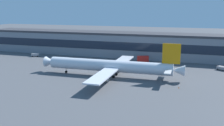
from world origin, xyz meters
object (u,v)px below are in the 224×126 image
object	(u,v)px
traffic_cone_0	(179,88)
pushback_tractor	(222,68)
stair_truck	(143,59)
follow_me_car	(35,55)
airliner	(111,66)

from	to	relation	value
traffic_cone_0	pushback_tractor	bearing A→B (deg)	63.93
stair_truck	traffic_cone_0	size ratio (longest dim) A/B	11.49
follow_me_car	stair_truck	distance (m)	64.95
airliner	traffic_cone_0	size ratio (longest dim) A/B	109.28
stair_truck	traffic_cone_0	xyz separation A→B (m)	(21.62, -40.92, -1.70)
follow_me_car	stair_truck	bearing A→B (deg)	3.05
airliner	pushback_tractor	distance (m)	53.43
airliner	stair_truck	distance (m)	33.68
airliner	traffic_cone_0	distance (m)	30.05
airliner	follow_me_car	bearing A→B (deg)	153.08
stair_truck	traffic_cone_0	world-z (taller)	stair_truck
stair_truck	traffic_cone_0	bearing A→B (deg)	-62.15
follow_me_car	airliner	bearing A→B (deg)	-26.92
airliner	follow_me_car	distance (m)	64.97
follow_me_car	stair_truck	size ratio (longest dim) A/B	0.74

